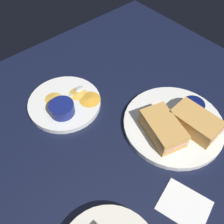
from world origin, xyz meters
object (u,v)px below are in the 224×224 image
(plate_sandwich_main, at_px, (173,124))
(ramekin_dark_sauce, at_px, (192,108))
(sandwich_half_far, at_px, (195,122))
(plate_chips_companion, at_px, (65,103))
(spoon_by_gravy_ramekin, at_px, (76,92))
(sandwich_half_near, at_px, (163,128))
(spoon_by_dark_ramekin, at_px, (179,121))
(ramekin_light_gravy, at_px, (62,108))

(plate_sandwich_main, distance_m, ramekin_dark_sauce, 0.07)
(sandwich_half_far, relative_size, plate_chips_companion, 0.62)
(plate_sandwich_main, bearing_deg, spoon_by_gravy_ramekin, 27.13)
(sandwich_half_near, bearing_deg, sandwich_half_far, -118.51)
(plate_sandwich_main, relative_size, sandwich_half_near, 1.93)
(plate_sandwich_main, relative_size, sandwich_half_far, 2.08)
(sandwich_half_far, relative_size, ramekin_dark_sauce, 2.19)
(sandwich_half_near, relative_size, spoon_by_dark_ramekin, 1.49)
(plate_sandwich_main, xyz_separation_m, spoon_by_dark_ramekin, (-0.01, -0.01, 0.01))
(plate_chips_companion, distance_m, ramekin_light_gravy, 0.05)
(ramekin_dark_sauce, bearing_deg, ramekin_light_gravy, 48.67)
(plate_sandwich_main, height_order, sandwich_half_near, sandwich_half_near)
(plate_sandwich_main, relative_size, spoon_by_dark_ramekin, 2.87)
(sandwich_half_near, xyz_separation_m, ramekin_light_gravy, (0.24, 0.16, -0.01))
(ramekin_dark_sauce, distance_m, plate_chips_companion, 0.38)
(sandwich_half_far, xyz_separation_m, ramekin_light_gravy, (0.28, 0.24, -0.01))
(plate_chips_companion, bearing_deg, sandwich_half_far, -145.57)
(sandwich_half_far, bearing_deg, ramekin_dark_sauce, -43.04)
(sandwich_half_near, distance_m, spoon_by_gravy_ramekin, 0.29)
(sandwich_half_near, relative_size, ramekin_dark_sauce, 2.35)
(ramekin_light_gravy, bearing_deg, spoon_by_gravy_ramekin, -62.23)
(spoon_by_dark_ramekin, bearing_deg, ramekin_light_gravy, 43.00)
(plate_chips_companion, bearing_deg, spoon_by_gravy_ramekin, -82.44)
(ramekin_dark_sauce, bearing_deg, spoon_by_gravy_ramekin, 35.74)
(sandwich_half_far, relative_size, spoon_by_gravy_ramekin, 1.37)
(plate_chips_companion, bearing_deg, ramekin_light_gravy, 140.19)
(sandwich_half_far, xyz_separation_m, spoon_by_dark_ramekin, (0.04, 0.02, -0.02))
(sandwich_half_far, bearing_deg, sandwich_half_near, 61.49)
(ramekin_light_gravy, bearing_deg, sandwich_half_far, -139.23)
(ramekin_dark_sauce, relative_size, plate_chips_companion, 0.28)
(spoon_by_gravy_ramekin, bearing_deg, sandwich_half_far, -152.22)
(spoon_by_dark_ramekin, relative_size, plate_chips_companion, 0.45)
(spoon_by_gravy_ramekin, bearing_deg, sandwich_half_near, -162.46)
(spoon_by_dark_ramekin, distance_m, plate_chips_companion, 0.34)
(spoon_by_dark_ramekin, bearing_deg, plate_sandwich_main, 59.80)
(sandwich_half_near, distance_m, ramekin_light_gravy, 0.29)
(ramekin_dark_sauce, height_order, spoon_by_gravy_ramekin, ramekin_dark_sauce)
(plate_chips_companion, bearing_deg, ramekin_dark_sauce, -137.88)
(spoon_by_gravy_ramekin, bearing_deg, ramekin_dark_sauce, -144.26)
(plate_sandwich_main, bearing_deg, ramekin_dark_sauce, -97.51)
(sandwich_half_far, distance_m, spoon_by_dark_ramekin, 0.05)
(sandwich_half_near, distance_m, spoon_by_dark_ramekin, 0.07)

